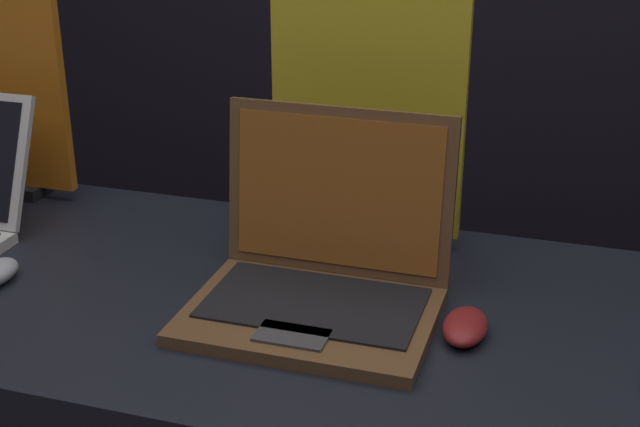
% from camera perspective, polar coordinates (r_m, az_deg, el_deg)
% --- Properties ---
extents(laptop_middle, '(0.36, 0.30, 0.29)m').
position_cam_1_polar(laptop_middle, '(1.35, -0.06, -3.32)').
color(laptop_middle, brown).
rests_on(laptop_middle, display_counter).
extents(mouse_middle, '(0.06, 0.11, 0.03)m').
position_cam_1_polar(mouse_middle, '(1.30, 9.27, -7.15)').
color(mouse_middle, maroon).
rests_on(mouse_middle, display_counter).
extents(promo_stand_middle, '(0.33, 0.07, 0.44)m').
position_cam_1_polar(promo_stand_middle, '(1.53, 2.87, 5.56)').
color(promo_stand_middle, black).
rests_on(promo_stand_middle, display_counter).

